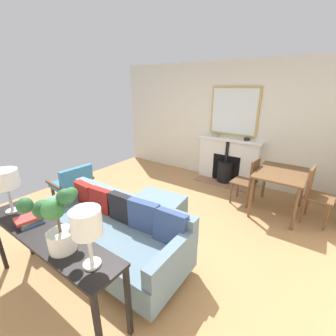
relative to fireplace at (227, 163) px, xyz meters
The scene contains 17 objects.
ground_plane 2.50m from the fireplace, ahead, with size 5.26×5.37×0.01m, color #A87A4C.
wall_left 0.95m from the fireplace, 118.66° to the right, with size 0.12×5.37×2.63m, color beige.
fireplace is the anchor object (origin of this frame).
mirror_over_mantel 1.14m from the fireplace, behind, with size 0.04×1.05×1.02m.
mantel_bowl_near 0.69m from the fireplace, 93.53° to the right, with size 0.13×0.13×0.06m.
mantel_bowl_far 0.70m from the fireplace, 93.29° to the left, with size 0.13×0.13×0.05m.
sofa 3.23m from the fireplace, ahead, with size 0.89×2.08×0.81m.
ottoman 2.28m from the fireplace, ahead, with size 0.74×0.86×0.41m.
armchair_accent 3.30m from the fireplace, 35.83° to the right, with size 0.72×0.63×0.76m.
console_table 4.01m from the fireplace, ahead, with size 0.37×1.86×0.79m.
table_lamp_near_end 4.17m from the fireplace, 13.67° to the right, with size 0.27×0.27×0.49m.
table_lamp_far_end 4.08m from the fireplace, ahead, with size 0.23×0.23×0.49m.
potted_plant 4.09m from the fireplace, ahead, with size 0.50×0.43×0.61m.
book_stack 4.05m from the fireplace, ahead, with size 0.27×0.24×0.07m.
dining_table 1.50m from the fireplace, 56.52° to the left, with size 0.99×0.75×0.76m.
dining_chair_near_fireplace 1.10m from the fireplace, 41.46° to the left, with size 0.43×0.43×0.90m.
dining_chair_by_back_wall 1.93m from the fireplace, 65.14° to the left, with size 0.44×0.44×0.92m.
Camera 1 is at (2.38, 2.09, 2.12)m, focal length 24.25 mm.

